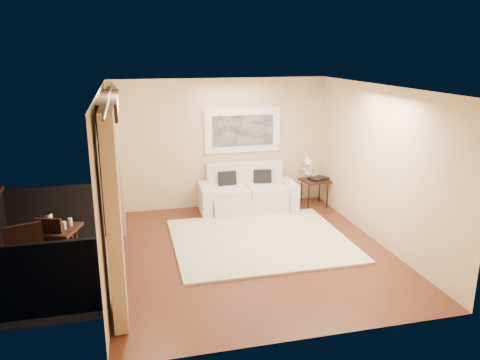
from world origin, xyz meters
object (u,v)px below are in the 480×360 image
object	(u,v)px
balcony_chair_far	(53,241)
balcony_chair_near	(27,259)
bistro_table	(57,233)
ice_bucket	(47,220)
sofa	(247,194)
orchid	(308,168)
side_table	(315,182)

from	to	relation	value
balcony_chair_far	balcony_chair_near	xyz separation A→B (m)	(-0.20, -0.82, 0.11)
bistro_table	ice_bucket	distance (m)	0.26
sofa	orchid	bearing A→B (deg)	3.73
balcony_chair_far	sofa	bearing A→B (deg)	-129.96
balcony_chair_near	ice_bucket	xyz separation A→B (m)	(0.11, 1.03, 0.17)
orchid	balcony_chair_near	world-z (taller)	balcony_chair_near
balcony_chair_near	ice_bucket	world-z (taller)	balcony_chair_near
balcony_chair_far	ice_bucket	bearing A→B (deg)	-49.62
side_table	bistro_table	xyz separation A→B (m)	(-4.94, -2.00, 0.10)
bistro_table	balcony_chair_far	bearing A→B (deg)	-121.92
ice_bucket	side_table	bearing A→B (deg)	20.14
sofa	balcony_chair_far	size ratio (longest dim) A/B	2.19
sofa	bistro_table	xyz separation A→B (m)	(-3.47, -2.09, 0.28)
balcony_chair_near	sofa	bearing A→B (deg)	19.59
orchid	ice_bucket	distance (m)	5.35
bistro_table	balcony_chair_near	distance (m)	0.93
bistro_table	sofa	bearing A→B (deg)	31.00
side_table	ice_bucket	xyz separation A→B (m)	(-5.08, -1.86, 0.28)
side_table	orchid	xyz separation A→B (m)	(-0.11, 0.13, 0.30)
side_table	ice_bucket	distance (m)	5.41
ice_bucket	sofa	bearing A→B (deg)	28.42
orchid	balcony_chair_far	size ratio (longest dim) A/B	0.51
sofa	orchid	distance (m)	1.44
sofa	ice_bucket	size ratio (longest dim) A/B	10.08
ice_bucket	balcony_chair_far	bearing A→B (deg)	-68.06
side_table	balcony_chair_far	bearing A→B (deg)	-157.42
side_table	bistro_table	size ratio (longest dim) A/B	0.83
orchid	bistro_table	size ratio (longest dim) A/B	0.63
side_table	ice_bucket	world-z (taller)	ice_bucket
sofa	balcony_chair_far	distance (m)	4.14
side_table	balcony_chair_near	xyz separation A→B (m)	(-5.19, -2.89, 0.12)
side_table	balcony_chair_far	xyz separation A→B (m)	(-4.99, -2.08, 0.01)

